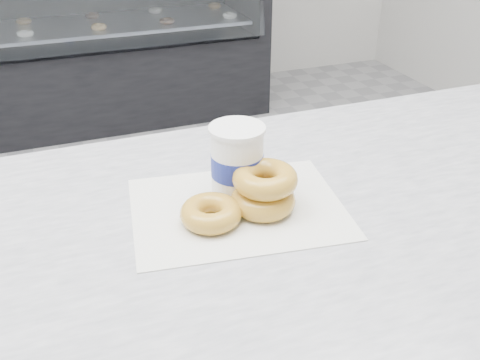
% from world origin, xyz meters
% --- Properties ---
extents(display_case, '(2.40, 0.74, 1.25)m').
position_xyz_m(display_case, '(0.00, 2.12, 0.49)').
color(display_case, black).
rests_on(display_case, ground).
extents(wax_paper, '(0.37, 0.30, 0.00)m').
position_xyz_m(wax_paper, '(0.12, -0.55, 0.90)').
color(wax_paper, silver).
rests_on(wax_paper, counter).
extents(donut_single, '(0.12, 0.12, 0.03)m').
position_xyz_m(donut_single, '(0.06, -0.58, 0.92)').
color(donut_single, gold).
rests_on(donut_single, wax_paper).
extents(donut_stack, '(0.12, 0.12, 0.07)m').
position_xyz_m(donut_stack, '(0.16, -0.57, 0.94)').
color(donut_stack, gold).
rests_on(donut_stack, wax_paper).
extents(coffee_cup, '(0.11, 0.11, 0.12)m').
position_xyz_m(coffee_cup, '(0.13, -0.51, 0.96)').
color(coffee_cup, white).
rests_on(coffee_cup, counter).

